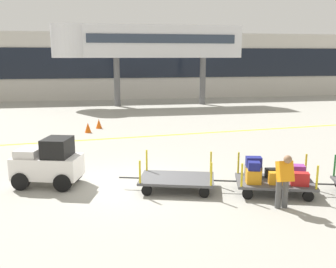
% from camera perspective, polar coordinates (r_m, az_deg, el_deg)
% --- Properties ---
extents(ground_plane, '(120.00, 120.00, 0.00)m').
position_cam_1_polar(ground_plane, '(12.64, -4.82, -7.50)').
color(ground_plane, '#9E9B91').
extents(apron_lead_line, '(21.67, 2.55, 0.01)m').
position_cam_1_polar(apron_lead_line, '(20.31, 1.29, -0.09)').
color(apron_lead_line, yellow).
rests_on(apron_lead_line, ground_plane).
extents(terminal_building, '(51.49, 2.51, 6.30)m').
position_cam_1_polar(terminal_building, '(37.90, -8.72, 10.06)').
color(terminal_building, '#BCB7AD').
rests_on(terminal_building, ground_plane).
extents(jet_bridge, '(15.44, 3.00, 6.58)m').
position_cam_1_polar(jet_bridge, '(32.09, -4.15, 13.57)').
color(jet_bridge, silver).
rests_on(jet_bridge, ground_plane).
extents(baggage_tug, '(2.32, 1.71, 1.58)m').
position_cam_1_polar(baggage_tug, '(12.87, -17.52, -4.16)').
color(baggage_tug, white).
rests_on(baggage_tug, ground_plane).
extents(baggage_cart_lead, '(3.08, 1.98, 1.10)m').
position_cam_1_polar(baggage_cart_lead, '(12.00, 1.30, -6.79)').
color(baggage_cart_lead, '#4C4C4F').
rests_on(baggage_cart_lead, ground_plane).
extents(baggage_cart_middle, '(3.08, 1.98, 1.10)m').
position_cam_1_polar(baggage_cart_middle, '(12.10, 15.50, -6.23)').
color(baggage_cart_middle, '#4C4C4F').
rests_on(baggage_cart_middle, ground_plane).
extents(baggage_handler, '(0.41, 0.45, 1.56)m').
position_cam_1_polar(baggage_handler, '(10.85, 17.02, -6.45)').
color(baggage_handler, '#4C4C4C').
rests_on(baggage_handler, ground_plane).
extents(safety_cone_near, '(0.36, 0.36, 0.55)m').
position_cam_1_polar(safety_cone_near, '(22.40, -10.34, 1.54)').
color(safety_cone_near, '#EA590F').
rests_on(safety_cone_near, ground_plane).
extents(safety_cone_far, '(0.36, 0.36, 0.55)m').
position_cam_1_polar(safety_cone_far, '(21.28, -11.93, 0.95)').
color(safety_cone_far, '#EA590F').
rests_on(safety_cone_far, ground_plane).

